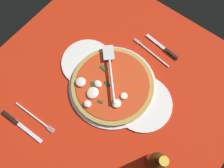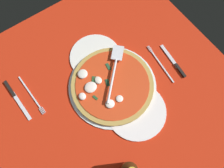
{
  "view_description": "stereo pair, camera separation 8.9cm",
  "coord_description": "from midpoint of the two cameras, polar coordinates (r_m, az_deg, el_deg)",
  "views": [
    {
      "loc": [
        18.9,
        -22.09,
        85.65
      ],
      "look_at": [
        -0.29,
        2.35,
        2.02
      ],
      "focal_mm": 34.06,
      "sensor_mm": 36.0,
      "label": 1
    },
    {
      "loc": [
        25.04,
        -15.64,
        85.65
      ],
      "look_at": [
        -0.29,
        2.35,
        2.02
      ],
      "focal_mm": 34.06,
      "sensor_mm": 36.0,
      "label": 2
    }
  ],
  "objects": [
    {
      "name": "pizza_pan",
      "position": [
        0.9,
        -2.79,
        -0.7
      ],
      "size": [
        37.41,
        37.41,
        0.92
      ],
      "primitive_type": "cylinder",
      "color": "silver",
      "rests_on": "ground_plane"
    },
    {
      "name": "beer_bottle",
      "position": [
        0.78,
        8.28,
        -20.32
      ],
      "size": [
        5.76,
        5.76,
        21.03
      ],
      "color": "#46210D",
      "rests_on": "ground_plane"
    },
    {
      "name": "pizza",
      "position": [
        0.89,
        -3.03,
        -0.51
      ],
      "size": [
        34.82,
        34.82,
        3.14
      ],
      "color": "#B49044",
      "rests_on": "pizza_pan"
    },
    {
      "name": "dinner_plate_right",
      "position": [
        0.88,
        5.4,
        -5.53
      ],
      "size": [
        24.45,
        24.45,
        1.0
      ],
      "primitive_type": "cylinder",
      "color": "white",
      "rests_on": "ground_plane"
    },
    {
      "name": "dinner_plate_left",
      "position": [
        0.96,
        -9.34,
        5.49
      ],
      "size": [
        22.77,
        22.77,
        1.0
      ],
      "primitive_type": "cylinder",
      "color": "white",
      "rests_on": "ground_plane"
    },
    {
      "name": "place_setting_near",
      "position": [
        0.95,
        -24.51,
        -9.35
      ],
      "size": [
        21.9,
        13.52,
        1.4
      ],
      "rotation": [
        0.0,
        0.0,
        0.05
      ],
      "color": "white",
      "rests_on": "ground_plane"
    },
    {
      "name": "checker_pattern",
      "position": [
        0.9,
        -3.57,
        -2.02
      ],
      "size": [
        104.03,
        104.03,
        0.1
      ],
      "color": "silver",
      "rests_on": "ground_plane"
    },
    {
      "name": "ground_plane",
      "position": [
        0.91,
        -3.56,
        -2.11
      ],
      "size": [
        104.03,
        104.03,
        0.8
      ],
      "primitive_type": "cube",
      "color": "red"
    },
    {
      "name": "place_setting_far",
      "position": [
        0.99,
        9.76,
        8.44
      ],
      "size": [
        21.56,
        14.32,
        1.4
      ],
      "rotation": [
        0.0,
        0.0,
        3.04
      ],
      "color": "white",
      "rests_on": "ground_plane"
    },
    {
      "name": "pizza_server",
      "position": [
        0.89,
        -3.24,
        3.24
      ],
      "size": [
        20.59,
        21.01,
        1.0
      ],
      "rotation": [
        0.0,
        0.0,
        2.34
      ],
      "color": "silver",
      "rests_on": "pizza"
    }
  ]
}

